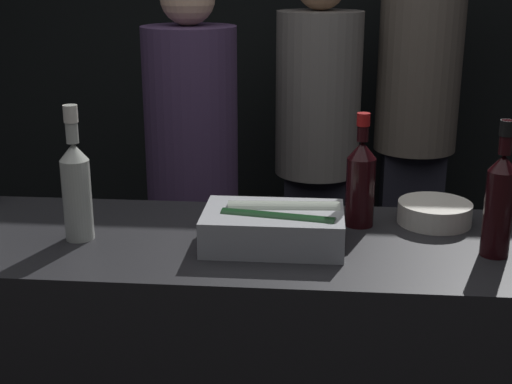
% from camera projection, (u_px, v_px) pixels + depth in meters
% --- Properties ---
extents(wall_back_chalkboard, '(6.40, 0.06, 2.80)m').
position_uv_depth(wall_back_chalkboard, '(290.00, 16.00, 3.68)').
color(wall_back_chalkboard, black).
rests_on(wall_back_chalkboard, ground_plane).
extents(ice_bin_with_bottles, '(0.35, 0.23, 0.11)m').
position_uv_depth(ice_bin_with_bottles, '(275.00, 226.00, 1.80)').
color(ice_bin_with_bottles, '#9EA0A5').
rests_on(ice_bin_with_bottles, bar_counter).
extents(bowl_white, '(0.20, 0.20, 0.06)m').
position_uv_depth(bowl_white, '(435.00, 212.00, 1.96)').
color(bowl_white, silver).
rests_on(bowl_white, bar_counter).
extents(red_wine_bottle_black_foil, '(0.07, 0.07, 0.34)m').
position_uv_depth(red_wine_bottle_black_foil, '(499.00, 199.00, 1.71)').
color(red_wine_bottle_black_foil, black).
rests_on(red_wine_bottle_black_foil, bar_counter).
extents(red_wine_bottle_tall, '(0.08, 0.08, 0.31)m').
position_uv_depth(red_wine_bottle_tall, '(361.00, 180.00, 1.92)').
color(red_wine_bottle_tall, black).
rests_on(red_wine_bottle_tall, bar_counter).
extents(white_wine_bottle, '(0.07, 0.07, 0.35)m').
position_uv_depth(white_wine_bottle, '(76.00, 185.00, 1.82)').
color(white_wine_bottle, '#B2B7AD').
rests_on(white_wine_bottle, bar_counter).
extents(person_in_hoodie, '(0.37, 0.37, 1.68)m').
position_uv_depth(person_in_hoodie, '(317.00, 135.00, 3.15)').
color(person_in_hoodie, black).
rests_on(person_in_hoodie, ground_plane).
extents(person_blond_tee, '(0.37, 0.37, 1.64)m').
position_uv_depth(person_blond_tee, '(192.00, 158.00, 2.87)').
color(person_blond_tee, black).
rests_on(person_blond_tee, ground_plane).
extents(person_grey_polo, '(0.36, 0.36, 1.83)m').
position_uv_depth(person_grey_polo, '(416.00, 111.00, 3.18)').
color(person_grey_polo, black).
rests_on(person_grey_polo, ground_plane).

